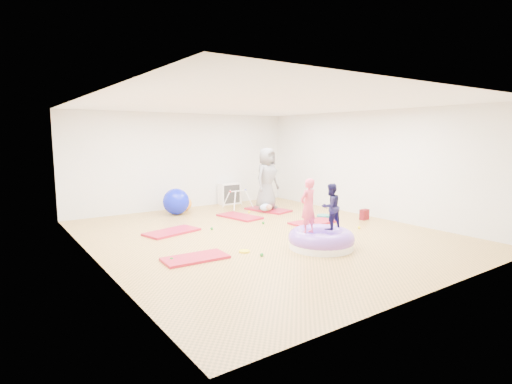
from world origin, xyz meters
TOP-DOWN VIEW (x-y plane):
  - room at (0.00, 0.00)m, footprint 7.01×8.01m
  - gym_mat_front_left at (-2.05, -0.78)m, footprint 1.15×0.62m
  - gym_mat_mid_left at (-1.62, 1.25)m, footprint 1.31×0.88m
  - gym_mat_center_back at (0.53, 1.82)m, footprint 0.83×1.30m
  - gym_mat_right at (1.64, 0.19)m, footprint 1.18×0.61m
  - gym_mat_rear_right at (1.73, 2.17)m, footprint 0.94×1.41m
  - inflatable_cushion at (0.26, -1.52)m, footprint 1.27×1.27m
  - child_pink at (-0.04, -1.45)m, footprint 0.41×0.30m
  - child_navy at (0.55, -1.47)m, footprint 0.44×0.34m
  - adult_caregiver at (1.70, 2.19)m, footprint 0.98×0.78m
  - infant at (1.48, 1.92)m, footprint 0.36×0.36m
  - ball_pit_balls at (0.43, 0.45)m, footprint 4.89×3.56m
  - exercise_ball_blue at (-0.67, 3.16)m, footprint 0.72×0.72m
  - exercise_ball_orange at (-0.21, 3.60)m, footprint 0.40×0.40m
  - infant_play_gym at (1.20, 2.95)m, footprint 0.71×0.67m
  - cube_shelf at (1.41, 3.79)m, footprint 0.67×0.33m
  - balance_disc at (2.32, 0.52)m, footprint 0.36×0.36m
  - backpack at (3.01, -0.25)m, footprint 0.25×0.16m
  - yellow_toy at (-1.11, -0.91)m, footprint 0.21×0.21m

SIDE VIEW (x-z plane):
  - yellow_toy at x=-1.11m, z-range 0.00..0.03m
  - gym_mat_front_left at x=-2.05m, z-range 0.00..0.05m
  - gym_mat_right at x=1.64m, z-range 0.00..0.05m
  - gym_mat_mid_left at x=-1.62m, z-range 0.00..0.05m
  - gym_mat_center_back at x=0.53m, z-range 0.00..0.05m
  - gym_mat_rear_right at x=1.73m, z-range 0.00..0.05m
  - ball_pit_balls at x=0.43m, z-range 0.00..0.07m
  - balance_disc at x=2.32m, z-range 0.00..0.08m
  - backpack at x=3.01m, z-range 0.00..0.27m
  - inflatable_cushion at x=0.26m, z-range -0.04..0.36m
  - infant at x=1.48m, z-range 0.06..0.27m
  - exercise_ball_orange at x=-0.21m, z-range 0.00..0.40m
  - cube_shelf at x=1.41m, z-range 0.00..0.67m
  - exercise_ball_blue at x=-0.67m, z-range 0.00..0.72m
  - infant_play_gym at x=1.20m, z-range 0.09..0.64m
  - child_navy at x=0.55m, z-range 0.37..1.28m
  - child_pink at x=-0.04m, z-range 0.37..1.41m
  - adult_caregiver at x=1.70m, z-range 0.05..1.81m
  - room at x=0.00m, z-range 0.00..2.80m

